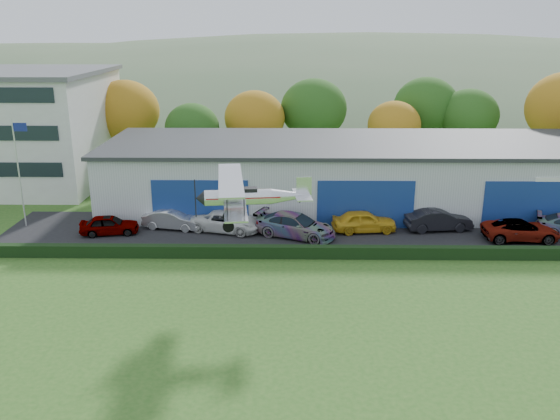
{
  "coord_description": "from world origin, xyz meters",
  "views": [
    {
      "loc": [
        -0.62,
        -18.56,
        14.2
      ],
      "look_at": [
        -1.06,
        12.51,
        4.37
      ],
      "focal_mm": 37.48,
      "sensor_mm": 36.0,
      "label": 1
    }
  ],
  "objects_px": {
    "flagpole": "(19,163)",
    "car_0": "(109,225)",
    "car_4": "(364,221)",
    "car_5": "(438,220)",
    "biplane": "(248,195)",
    "car_1": "(173,219)",
    "hangar": "(357,173)",
    "car_3": "(295,225)",
    "car_6": "(521,230)",
    "car_2": "(226,222)"
  },
  "relations": [
    {
      "from": "car_1",
      "to": "car_4",
      "type": "xyz_separation_m",
      "value": [
        13.87,
        -0.47,
        0.07
      ]
    },
    {
      "from": "car_5",
      "to": "car_4",
      "type": "bearing_deg",
      "value": 87.05
    },
    {
      "from": "flagpole",
      "to": "car_2",
      "type": "height_order",
      "value": "flagpole"
    },
    {
      "from": "hangar",
      "to": "car_1",
      "type": "bearing_deg",
      "value": -155.57
    },
    {
      "from": "hangar",
      "to": "biplane",
      "type": "distance_m",
      "value": 18.79
    },
    {
      "from": "car_4",
      "to": "car_5",
      "type": "xyz_separation_m",
      "value": [
        5.38,
        0.4,
        0.01
      ]
    },
    {
      "from": "car_3",
      "to": "car_5",
      "type": "height_order",
      "value": "car_3"
    },
    {
      "from": "car_0",
      "to": "biplane",
      "type": "distance_m",
      "value": 14.85
    },
    {
      "from": "car_4",
      "to": "biplane",
      "type": "bearing_deg",
      "value": 137.62
    },
    {
      "from": "flagpole",
      "to": "car_3",
      "type": "distance_m",
      "value": 20.27
    },
    {
      "from": "car_2",
      "to": "flagpole",
      "type": "bearing_deg",
      "value": 101.64
    },
    {
      "from": "biplane",
      "to": "car_0",
      "type": "bearing_deg",
      "value": 132.25
    },
    {
      "from": "car_1",
      "to": "car_6",
      "type": "relative_size",
      "value": 0.83
    },
    {
      "from": "car_2",
      "to": "biplane",
      "type": "distance_m",
      "value": 11.38
    },
    {
      "from": "car_6",
      "to": "biplane",
      "type": "height_order",
      "value": "biplane"
    },
    {
      "from": "biplane",
      "to": "car_1",
      "type": "bearing_deg",
      "value": 114.43
    },
    {
      "from": "car_0",
      "to": "car_2",
      "type": "relative_size",
      "value": 0.8
    },
    {
      "from": "car_5",
      "to": "car_2",
      "type": "bearing_deg",
      "value": 84.33
    },
    {
      "from": "flagpole",
      "to": "car_0",
      "type": "bearing_deg",
      "value": -13.96
    },
    {
      "from": "car_4",
      "to": "hangar",
      "type": "bearing_deg",
      "value": -6.65
    },
    {
      "from": "hangar",
      "to": "car_0",
      "type": "distance_m",
      "value": 19.89
    },
    {
      "from": "car_5",
      "to": "car_6",
      "type": "bearing_deg",
      "value": -118.06
    },
    {
      "from": "hangar",
      "to": "flagpole",
      "type": "distance_m",
      "value": 25.68
    },
    {
      "from": "car_0",
      "to": "car_6",
      "type": "relative_size",
      "value": 0.79
    },
    {
      "from": "car_0",
      "to": "car_5",
      "type": "relative_size",
      "value": 0.85
    },
    {
      "from": "car_2",
      "to": "biplane",
      "type": "bearing_deg",
      "value": -152.01
    },
    {
      "from": "car_2",
      "to": "hangar",
      "type": "bearing_deg",
      "value": -40.74
    },
    {
      "from": "car_4",
      "to": "biplane",
      "type": "distance_m",
      "value": 13.45
    },
    {
      "from": "flagpole",
      "to": "biplane",
      "type": "xyz_separation_m",
      "value": [
        17.16,
        -10.89,
        0.83
      ]
    },
    {
      "from": "car_0",
      "to": "car_4",
      "type": "height_order",
      "value": "car_4"
    },
    {
      "from": "car_2",
      "to": "car_1",
      "type": "bearing_deg",
      "value": 98.15
    },
    {
      "from": "car_2",
      "to": "car_6",
      "type": "relative_size",
      "value": 0.99
    },
    {
      "from": "car_2",
      "to": "car_4",
      "type": "distance_m",
      "value": 9.89
    },
    {
      "from": "car_5",
      "to": "car_1",
      "type": "bearing_deg",
      "value": 82.6
    },
    {
      "from": "hangar",
      "to": "car_3",
      "type": "xyz_separation_m",
      "value": [
        -5.09,
        -7.95,
        -1.78
      ]
    },
    {
      "from": "car_3",
      "to": "car_2",
      "type": "bearing_deg",
      "value": 100.57
    },
    {
      "from": "flagpole",
      "to": "car_0",
      "type": "xyz_separation_m",
      "value": [
        6.61,
        -1.64,
        -4.04
      ]
    },
    {
      "from": "car_0",
      "to": "car_3",
      "type": "xyz_separation_m",
      "value": [
        13.19,
        -0.33,
        0.13
      ]
    },
    {
      "from": "car_4",
      "to": "biplane",
      "type": "xyz_separation_m",
      "value": [
        -7.57,
        -10.03,
        4.79
      ]
    },
    {
      "from": "hangar",
      "to": "car_1",
      "type": "height_order",
      "value": "hangar"
    },
    {
      "from": "flagpole",
      "to": "car_6",
      "type": "xyz_separation_m",
      "value": [
        35.31,
        -2.44,
        -4.02
      ]
    },
    {
      "from": "flagpole",
      "to": "car_5",
      "type": "height_order",
      "value": "flagpole"
    },
    {
      "from": "hangar",
      "to": "car_0",
      "type": "xyz_separation_m",
      "value": [
        -18.28,
        -7.62,
        -1.92
      ]
    },
    {
      "from": "car_4",
      "to": "car_5",
      "type": "height_order",
      "value": "car_5"
    },
    {
      "from": "car_0",
      "to": "biplane",
      "type": "relative_size",
      "value": 0.57
    },
    {
      "from": "hangar",
      "to": "car_6",
      "type": "xyz_separation_m",
      "value": [
        10.42,
        -8.42,
        -1.89
      ]
    },
    {
      "from": "hangar",
      "to": "flagpole",
      "type": "height_order",
      "value": "flagpole"
    },
    {
      "from": "flagpole",
      "to": "car_1",
      "type": "height_order",
      "value": "flagpole"
    },
    {
      "from": "car_2",
      "to": "car_6",
      "type": "height_order",
      "value": "car_6"
    },
    {
      "from": "biplane",
      "to": "car_4",
      "type": "bearing_deg",
      "value": 46.45
    }
  ]
}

